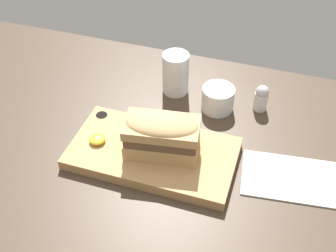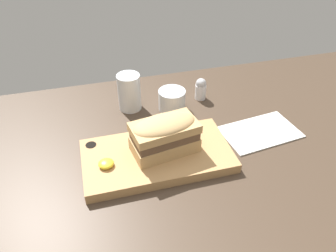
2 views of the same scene
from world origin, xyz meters
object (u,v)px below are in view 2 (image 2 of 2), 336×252
at_px(water_glass, 129,94).
at_px(napkin, 260,132).
at_px(salt_shaker, 201,89).
at_px(sandwich, 165,134).
at_px(serving_board, 157,156).
at_px(wine_glass, 172,100).

relative_size(water_glass, napkin, 0.50).
xyz_separation_m(water_glass, salt_shaker, (0.23, -0.01, -0.01)).
distance_m(sandwich, water_glass, 0.25).
relative_size(sandwich, napkin, 0.76).
bearing_deg(serving_board, wine_glass, 65.00).
height_order(napkin, salt_shaker, salt_shaker).
bearing_deg(serving_board, water_glass, 95.42).
distance_m(sandwich, salt_shaker, 0.31).
relative_size(serving_board, water_glass, 3.27).
xyz_separation_m(serving_board, salt_shaker, (0.20, 0.25, 0.02)).
bearing_deg(serving_board, napkin, 5.90).
xyz_separation_m(napkin, salt_shaker, (-0.10, 0.21, 0.03)).
xyz_separation_m(water_glass, napkin, (0.33, -0.22, -0.05)).
relative_size(napkin, salt_shaker, 3.15).
relative_size(wine_glass, napkin, 0.37).
height_order(sandwich, water_glass, sandwich).
height_order(sandwich, wine_glass, sandwich).
relative_size(serving_board, salt_shaker, 5.18).
xyz_separation_m(serving_board, napkin, (0.31, 0.03, -0.01)).
bearing_deg(sandwich, salt_shaker, 52.98).
distance_m(water_glass, napkin, 0.40).
xyz_separation_m(serving_board, sandwich, (0.02, 0.00, 0.06)).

